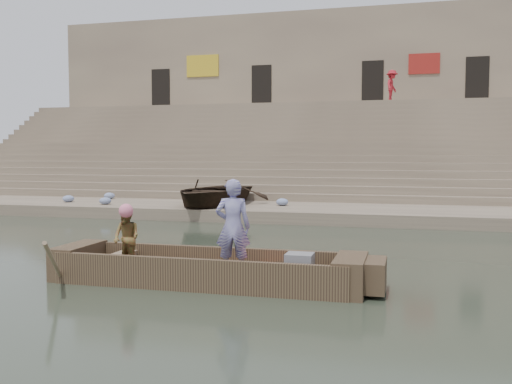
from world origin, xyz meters
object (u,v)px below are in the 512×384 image
at_px(television, 299,265).
at_px(rowing_man, 126,238).
at_px(main_rowboat, 206,277).
at_px(standing_man, 233,227).
at_px(beached_rowboat, 213,192).
at_px(pedestrian, 392,86).

bearing_deg(television, rowing_man, -177.70).
height_order(main_rowboat, standing_man, standing_man).
relative_size(main_rowboat, beached_rowboat, 1.09).
bearing_deg(main_rowboat, television, 0.00).
bearing_deg(pedestrian, main_rowboat, -172.06).
xyz_separation_m(standing_man, rowing_man, (-2.02, -0.02, -0.27)).
height_order(main_rowboat, pedestrian, pedestrian).
relative_size(rowing_man, pedestrian, 0.63).
bearing_deg(pedestrian, rowing_man, -175.46).
distance_m(main_rowboat, standing_man, 1.09).
bearing_deg(standing_man, rowing_man, -9.56).
height_order(beached_rowboat, pedestrian, pedestrian).
height_order(main_rowboat, rowing_man, rowing_man).
height_order(rowing_man, pedestrian, pedestrian).
relative_size(standing_man, beached_rowboat, 0.36).
relative_size(rowing_man, television, 2.43).
xyz_separation_m(rowing_man, pedestrian, (4.01, 24.23, 5.31)).
distance_m(rowing_man, beached_rowboat, 10.46).
xyz_separation_m(rowing_man, television, (3.16, 0.13, -0.36)).
relative_size(standing_man, pedestrian, 0.93).
bearing_deg(television, standing_man, -174.45).
relative_size(main_rowboat, rowing_man, 4.47).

